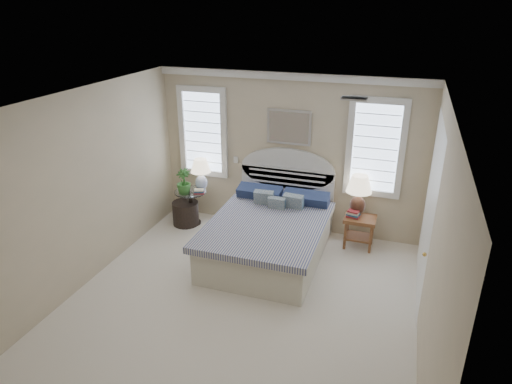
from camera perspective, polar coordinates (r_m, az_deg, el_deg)
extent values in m
cube|color=silver|center=(6.19, -2.35, -14.26)|extent=(4.50, 5.00, 0.01)
cube|color=white|center=(5.05, -2.85, 11.00)|extent=(4.50, 5.00, 0.01)
cube|color=beige|center=(7.70, 4.11, 4.76)|extent=(4.50, 0.02, 2.70)
cube|color=beige|center=(6.58, -21.21, -0.03)|extent=(0.02, 5.00, 2.70)
cube|color=beige|center=(5.20, 21.42, -6.18)|extent=(0.02, 5.00, 2.70)
cube|color=silver|center=(7.37, 4.32, 14.25)|extent=(4.50, 0.08, 0.12)
cube|color=#B2B2B2|center=(5.53, 12.20, 11.37)|extent=(0.30, 0.20, 0.02)
cube|color=silver|center=(8.03, -2.54, 4.05)|extent=(0.08, 0.01, 0.12)
cube|color=#C9DEFF|center=(8.12, -6.60, 7.46)|extent=(0.90, 0.06, 1.60)
cube|color=#C9DEFF|center=(7.40, 14.70, 5.34)|extent=(0.90, 0.06, 1.60)
cube|color=silver|center=(7.53, 4.13, 8.07)|extent=(0.74, 0.04, 0.58)
cube|color=white|center=(6.34, 20.80, -2.29)|extent=(0.02, 1.80, 2.40)
cube|color=silver|center=(7.10, 1.44, -6.33)|extent=(1.60, 2.10, 0.55)
cube|color=navy|center=(6.91, 1.34, -4.24)|extent=(1.72, 2.15, 0.10)
cube|color=beige|center=(7.93, 3.84, -0.87)|extent=(1.62, 0.08, 1.10)
cube|color=#1B2645|center=(7.72, 0.46, -0.06)|extent=(0.75, 0.31, 0.23)
cube|color=#1B2645|center=(7.53, 6.26, -0.81)|extent=(0.75, 0.31, 0.23)
cube|color=#325271|center=(7.48, 1.01, -0.99)|extent=(0.33, 0.20, 0.34)
cube|color=#325271|center=(7.36, 4.72, -1.49)|extent=(0.33, 0.20, 0.34)
cube|color=#325271|center=(7.34, 2.63, -1.68)|extent=(0.28, 0.14, 0.29)
cylinder|color=black|center=(8.36, -7.97, -3.79)|extent=(0.32, 0.32, 0.03)
cylinder|color=black|center=(8.24, -8.08, -2.02)|extent=(0.08, 0.08, 0.60)
cylinder|color=silver|center=(8.11, -8.20, 0.03)|extent=(0.56, 0.56, 0.02)
cube|color=brown|center=(7.50, 12.90, -3.32)|extent=(0.50, 0.40, 0.06)
cube|color=brown|center=(7.64, 12.69, -5.47)|extent=(0.44, 0.34, 0.03)
cube|color=brown|center=(7.50, 11.07, -5.42)|extent=(0.04, 0.04, 0.47)
cube|color=brown|center=(7.77, 11.39, -4.42)|extent=(0.04, 0.04, 0.47)
cube|color=brown|center=(7.47, 14.11, -5.82)|extent=(0.04, 0.04, 0.47)
cube|color=brown|center=(7.74, 14.32, -4.80)|extent=(0.04, 0.04, 0.47)
cylinder|color=black|center=(8.28, -8.78, -2.63)|extent=(0.52, 0.52, 0.42)
cylinder|color=white|center=(8.16, -6.81, 0.43)|extent=(0.15, 0.15, 0.03)
ellipsoid|color=white|center=(8.12, -6.84, 1.17)|extent=(0.28, 0.28, 0.27)
cylinder|color=gold|center=(8.06, -6.90, 2.26)|extent=(0.04, 0.04, 0.10)
cylinder|color=black|center=(7.60, 12.48, -2.53)|extent=(0.15, 0.15, 0.03)
ellipsoid|color=black|center=(7.54, 12.57, -1.63)|extent=(0.28, 0.28, 0.31)
cylinder|color=gold|center=(7.47, 12.69, -0.28)|extent=(0.04, 0.04, 0.11)
imported|color=#2A692F|center=(7.94, -9.03, 1.29)|extent=(0.26, 0.26, 0.45)
cube|color=maroon|center=(8.00, -7.13, -0.08)|extent=(0.21, 0.19, 0.02)
cube|color=navy|center=(7.99, -7.13, 0.09)|extent=(0.20, 0.18, 0.02)
cube|color=beige|center=(7.98, -7.14, 0.25)|extent=(0.19, 0.17, 0.02)
cube|color=maroon|center=(7.47, 12.04, -2.97)|extent=(0.23, 0.18, 0.03)
cube|color=navy|center=(7.46, 12.05, -2.78)|extent=(0.21, 0.17, 0.03)
cube|color=beige|center=(7.45, 12.07, -2.58)|extent=(0.20, 0.16, 0.03)
cube|color=maroon|center=(7.43, 12.09, -2.38)|extent=(0.19, 0.15, 0.03)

